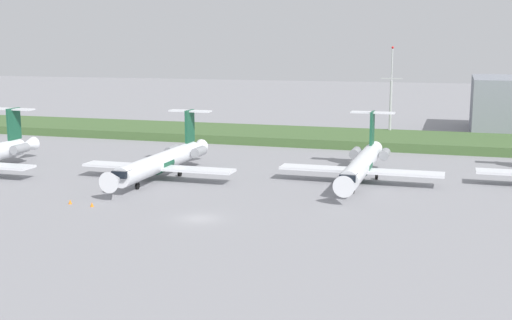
{
  "coord_description": "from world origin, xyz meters",
  "views": [
    {
      "loc": [
        27.03,
        -66.28,
        19.25
      ],
      "look_at": [
        0.0,
        21.78,
        3.0
      ],
      "focal_mm": 46.03,
      "sensor_mm": 36.0,
      "label": 1
    }
  ],
  "objects": [
    {
      "name": "ground_plane",
      "position": [
        0.0,
        30.0,
        0.0
      ],
      "size": [
        500.0,
        500.0,
        0.0
      ],
      "primitive_type": "plane",
      "color": "gray"
    },
    {
      "name": "grass_berm",
      "position": [
        0.0,
        62.93,
        0.84
      ],
      "size": [
        320.0,
        20.0,
        1.68
      ],
      "primitive_type": "cube",
      "color": "#426033",
      "rests_on": "ground"
    },
    {
      "name": "regional_jet_third",
      "position": [
        -13.6,
        19.59,
        2.54
      ],
      "size": [
        22.81,
        31.0,
        9.0
      ],
      "color": "silver",
      "rests_on": "ground"
    },
    {
      "name": "regional_jet_fourth",
      "position": [
        14.56,
        25.77,
        2.54
      ],
      "size": [
        22.81,
        31.0,
        9.0
      ],
      "color": "silver",
      "rests_on": "ground"
    },
    {
      "name": "antenna_mast",
      "position": [
        13.91,
        71.6,
        7.92
      ],
      "size": [
        4.4,
        0.5,
        18.9
      ],
      "color": "#B2B2B7",
      "rests_on": "ground"
    },
    {
      "name": "safety_cone_front_marker",
      "position": [
        -17.66,
        1.7,
        0.28
      ],
      "size": [
        0.44,
        0.44,
        0.55
      ],
      "primitive_type": "cone",
      "color": "orange",
      "rests_on": "ground"
    },
    {
      "name": "safety_cone_mid_marker",
      "position": [
        -14.37,
        1.25,
        0.28
      ],
      "size": [
        0.44,
        0.44,
        0.55
      ],
      "primitive_type": "cone",
      "color": "orange",
      "rests_on": "ground"
    }
  ]
}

